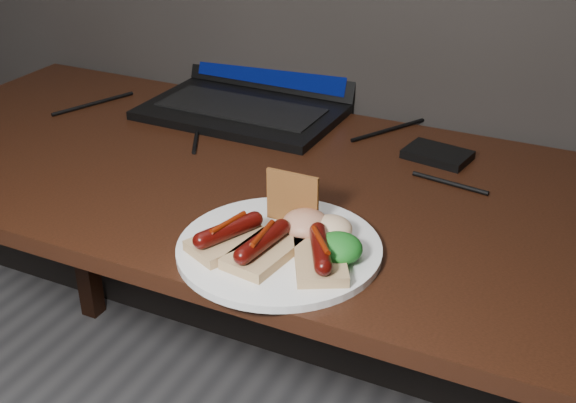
# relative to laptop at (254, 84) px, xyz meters

# --- Properties ---
(desk) EXTENTS (1.40, 0.70, 0.75)m
(desk) POSITION_rel_laptop_xyz_m (0.08, -0.29, -0.14)
(desk) COLOR #33170C
(desk) RESTS_ON ground
(laptop) EXTENTS (0.42, 0.35, 0.25)m
(laptop) POSITION_rel_laptop_xyz_m (0.00, 0.00, 0.00)
(laptop) COLOR black
(laptop) RESTS_ON desk
(hard_drive) EXTENTS (0.13, 0.10, 0.02)m
(hard_drive) POSITION_rel_laptop_xyz_m (0.44, -0.09, -0.05)
(hard_drive) COLOR black
(hard_drive) RESTS_ON desk
(desk_cables) EXTENTS (0.92, 0.38, 0.01)m
(desk_cables) POSITION_rel_laptop_xyz_m (0.09, -0.12, -0.05)
(desk_cables) COLOR black
(desk_cables) RESTS_ON desk
(plate) EXTENTS (0.34, 0.34, 0.01)m
(plate) POSITION_rel_laptop_xyz_m (0.32, -0.52, -0.05)
(plate) COLOR white
(plate) RESTS_ON desk
(bread_sausage_left) EXTENTS (0.11, 0.13, 0.04)m
(bread_sausage_left) POSITION_rel_laptop_xyz_m (0.25, -0.55, -0.02)
(bread_sausage_left) COLOR #D8B87F
(bread_sausage_left) RESTS_ON plate
(bread_sausage_center) EXTENTS (0.09, 0.12, 0.04)m
(bread_sausage_center) POSITION_rel_laptop_xyz_m (0.31, -0.56, -0.02)
(bread_sausage_center) COLOR #D8B87F
(bread_sausage_center) RESTS_ON plate
(bread_sausage_right) EXTENTS (0.12, 0.13, 0.04)m
(bread_sausage_right) POSITION_rel_laptop_xyz_m (0.39, -0.54, -0.02)
(bread_sausage_right) COLOR #D8B87F
(bread_sausage_right) RESTS_ON plate
(crispbread) EXTENTS (0.08, 0.01, 0.08)m
(crispbread) POSITION_rel_laptop_xyz_m (0.30, -0.45, 0.00)
(crispbread) COLOR #A7662D
(crispbread) RESTS_ON plate
(salad_greens) EXTENTS (0.07, 0.07, 0.04)m
(salad_greens) POSITION_rel_laptop_xyz_m (0.41, -0.52, -0.02)
(salad_greens) COLOR #125A19
(salad_greens) RESTS_ON plate
(salsa_mound) EXTENTS (0.07, 0.07, 0.04)m
(salsa_mound) POSITION_rel_laptop_xyz_m (0.34, -0.47, -0.02)
(salsa_mound) COLOR #A31810
(salsa_mound) RESTS_ON plate
(coleslaw_mound) EXTENTS (0.06, 0.06, 0.04)m
(coleslaw_mound) POSITION_rel_laptop_xyz_m (0.38, -0.47, -0.02)
(coleslaw_mound) COLOR silver
(coleslaw_mound) RESTS_ON plate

